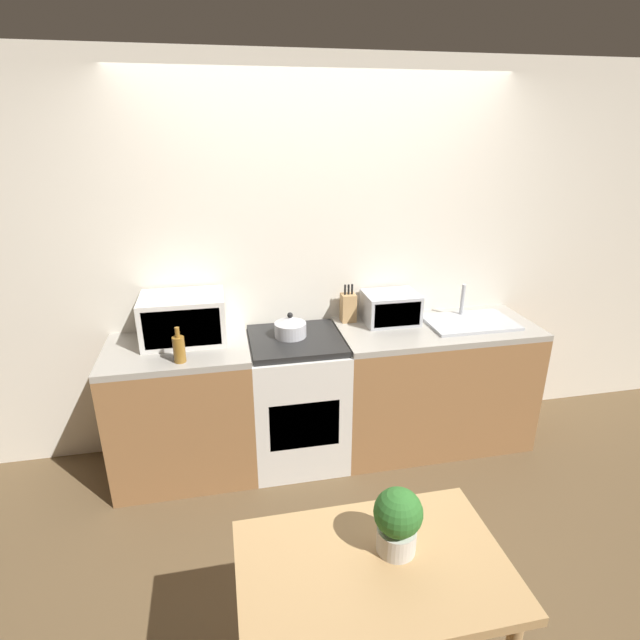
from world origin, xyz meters
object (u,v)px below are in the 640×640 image
Objects in this scene: toaster_oven at (391,308)px; microwave at (184,318)px; bottle at (179,349)px; dining_table at (372,586)px; stove_range at (297,399)px; kettle at (290,327)px.

microwave is at bearing -178.48° from toaster_oven.
microwave is 2.39× the size of bottle.
dining_table is at bearing -110.59° from toaster_oven.
bottle is (-0.71, -0.21, 0.54)m from stove_range.
dining_table is (-0.68, -1.81, -0.37)m from toaster_oven.
microwave reaches higher than kettle.
stove_range is at bearing -49.81° from kettle.
kettle is 0.22× the size of dining_table.
toaster_oven reaches higher than kettle.
stove_range is 0.52m from kettle.
kettle is 0.40× the size of microwave.
toaster_oven is at bearing 11.80° from stove_range.
stove_range is at bearing -8.78° from microwave.
bottle reaches higher than kettle.
toaster_oven reaches higher than dining_table.
bottle is 0.22× the size of dining_table.
stove_range is 0.94× the size of dining_table.
kettle is 1.74m from dining_table.
kettle is 0.72m from bottle.
toaster_oven is (0.72, 0.11, 0.04)m from kettle.
kettle is at bearing -6.31° from microwave.
kettle is 0.73m from toaster_oven.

